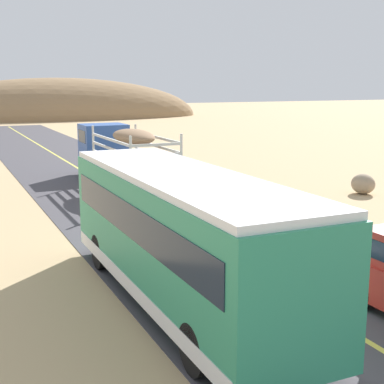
% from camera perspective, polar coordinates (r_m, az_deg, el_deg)
% --- Properties ---
extents(ground_plane, '(240.00, 240.00, 0.00)m').
position_cam_1_polar(ground_plane, '(14.74, 9.09, -9.95)').
color(ground_plane, tan).
extents(road_surface, '(8.00, 120.00, 0.02)m').
position_cam_1_polar(road_surface, '(14.74, 9.09, -9.91)').
color(road_surface, '#423F44').
rests_on(road_surface, ground).
extents(road_centre_line, '(0.16, 117.60, 0.00)m').
position_cam_1_polar(road_centre_line, '(14.74, 9.09, -9.87)').
color(road_centre_line, '#D8CC4C').
rests_on(road_centre_line, road_surface).
extents(livestock_truck, '(2.53, 9.70, 3.02)m').
position_cam_1_polar(livestock_truck, '(30.47, -7.98, 4.54)').
color(livestock_truck, '#3359A5').
rests_on(livestock_truck, road_surface).
extents(bus, '(2.54, 10.00, 3.21)m').
position_cam_1_polar(bus, '(13.23, -1.18, -4.31)').
color(bus, '#2D8C66').
rests_on(bus, road_surface).
extents(boulder_near_shoulder, '(1.05, 1.22, 0.97)m').
position_cam_1_polar(boulder_near_shoulder, '(27.86, 17.21, 0.80)').
color(boulder_near_shoulder, gray).
rests_on(boulder_near_shoulder, ground).
extents(distant_hill, '(44.20, 17.25, 11.88)m').
position_cam_1_polar(distant_hill, '(86.11, -13.64, 7.42)').
color(distant_hill, '#8D6E4C').
rests_on(distant_hill, ground).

